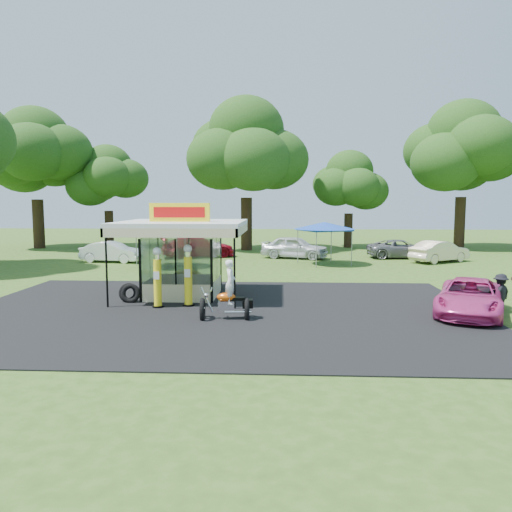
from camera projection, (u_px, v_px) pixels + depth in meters
The scene contains 23 objects.
ground at pixel (212, 324), 17.28m from camera, with size 120.00×120.00×0.00m, color #2E4D18.
asphalt_apron at pixel (219, 311), 19.27m from camera, with size 20.00×14.00×0.04m, color black.
gas_station_kiosk at pixel (183, 257), 22.15m from camera, with size 5.40×5.40×4.18m.
gas_pump_left at pixel (158, 279), 19.80m from camera, with size 0.46×0.46×2.44m.
gas_pump_right at pixel (188, 277), 20.06m from camera, with size 0.47×0.47×2.53m.
motorcycle at pixel (229, 296), 17.89m from camera, with size 1.94×1.05×2.26m.
spare_tires at pixel (130, 293), 20.93m from camera, with size 0.99×0.59×0.85m.
a_frame_sign at pixel (447, 307), 18.05m from camera, with size 0.53×0.57×0.86m.
kiosk_car at pixel (192, 278), 24.48m from camera, with size 1.13×2.82×0.96m, color yellow.
pink_sedan at pixel (470, 297), 18.63m from camera, with size 2.26×4.90×1.36m, color #D03888.
spectator_east_a at pixel (500, 293), 18.98m from camera, with size 0.98×0.56×1.52m, color black.
bg_car_a at pixel (112, 252), 34.92m from camera, with size 1.52×4.35×1.43m, color white.
bg_car_b at pixel (198, 247), 37.95m from camera, with size 2.26×5.55×1.61m, color #A40C1D.
bg_car_c at pixel (295, 247), 37.19m from camera, with size 1.99×4.94×1.68m, color silver.
bg_car_d at pixel (401, 249), 37.38m from camera, with size 2.30×4.98×1.38m, color slate.
bg_car_e at pixel (439, 251), 34.91m from camera, with size 1.59×4.57×1.51m, color beige.
tent_west at pixel (160, 226), 32.12m from camera, with size 4.22×4.22×2.95m.
tent_east at pixel (324, 226), 33.49m from camera, with size 4.10×4.10×2.87m.
oak_far_a at pixel (36, 161), 44.63m from camera, with size 10.45×10.45×12.38m.
oak_far_b at pixel (108, 183), 46.68m from camera, with size 7.80×7.80×9.31m.
oak_far_c at pixel (246, 155), 42.94m from camera, with size 10.97×10.97×12.93m.
oak_far_d at pixel (349, 187), 45.66m from camera, with size 7.31×7.31×8.71m.
oak_far_e at pixel (463, 156), 44.28m from camera, with size 10.83×10.83×12.89m.
Camera 1 is at (2.38, -16.82, 4.25)m, focal length 35.00 mm.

